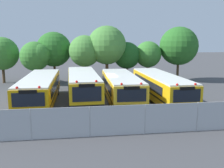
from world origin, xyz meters
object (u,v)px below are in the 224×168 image
at_px(school_bus_0, 40,89).
at_px(tree_0, 2,53).
at_px(tree_2, 53,49).
at_px(tree_4, 107,45).
at_px(school_bus_1, 83,86).
at_px(school_bus_2, 121,87).
at_px(school_bus_3, 161,86).
at_px(tree_5, 126,54).
at_px(tree_7, 180,46).
at_px(tree_3, 84,51).
at_px(tree_6, 149,54).
at_px(tree_1, 36,56).

height_order(school_bus_0, tree_0, tree_0).
bearing_deg(tree_0, tree_2, -1.23).
bearing_deg(school_bus_0, tree_4, -125.75).
bearing_deg(school_bus_1, school_bus_2, 175.43).
bearing_deg(school_bus_3, school_bus_1, -2.76).
distance_m(school_bus_0, school_bus_2, 6.97).
xyz_separation_m(tree_5, tree_7, (7.12, -0.07, 1.06)).
bearing_deg(tree_4, tree_3, 179.09).
xyz_separation_m(school_bus_0, tree_4, (6.93, 9.56, 3.45)).
xyz_separation_m(school_bus_3, tree_6, (1.85, 10.30, 2.24)).
relative_size(tree_0, tree_4, 0.81).
bearing_deg(tree_5, school_bus_2, -103.43).
xyz_separation_m(school_bus_3, tree_1, (-12.29, 10.24, 2.18)).
bearing_deg(school_bus_3, tree_5, -84.22).
relative_size(school_bus_3, tree_7, 1.54).
height_order(tree_0, tree_4, tree_4).
bearing_deg(school_bus_0, tree_5, -132.63).
distance_m(school_bus_1, tree_4, 10.56).
height_order(tree_5, tree_7, tree_7).
distance_m(tree_1, tree_6, 14.15).
xyz_separation_m(tree_1, tree_2, (1.90, 1.60, 0.81)).
distance_m(school_bus_2, tree_5, 10.75).
distance_m(school_bus_0, tree_0, 13.51).
distance_m(school_bus_0, tree_4, 12.30).
distance_m(tree_3, tree_6, 8.35).
height_order(school_bus_3, tree_5, tree_5).
relative_size(school_bus_0, tree_3, 1.79).
bearing_deg(tree_4, tree_5, 13.61).
distance_m(school_bus_0, tree_1, 10.46).
xyz_separation_m(tree_2, tree_6, (12.24, -1.54, -0.75)).
height_order(school_bus_1, tree_4, tree_4).
bearing_deg(school_bus_0, tree_2, -90.69).
xyz_separation_m(school_bus_2, tree_3, (-2.87, 9.67, 2.74)).
bearing_deg(tree_4, school_bus_2, -89.74).
relative_size(school_bus_1, tree_4, 1.42).
bearing_deg(tree_6, tree_7, -0.74).
bearing_deg(school_bus_1, tree_7, -143.94).
bearing_deg(school_bus_0, tree_0, -62.59).
xyz_separation_m(school_bus_2, tree_2, (-6.79, 11.75, 2.98)).
height_order(school_bus_1, tree_3, tree_3).
height_order(school_bus_0, tree_3, tree_3).
xyz_separation_m(school_bus_0, tree_2, (0.18, 11.68, 2.98)).
distance_m(school_bus_3, tree_3, 12.03).
xyz_separation_m(tree_1, tree_5, (11.14, 0.08, 0.07)).
xyz_separation_m(school_bus_0, tree_1, (-1.73, 10.08, 2.17)).
bearing_deg(school_bus_1, tree_2, -75.11).
bearing_deg(school_bus_3, school_bus_0, -1.48).
xyz_separation_m(tree_1, tree_7, (18.26, 0.01, 1.13)).
relative_size(school_bus_0, tree_2, 1.67).
bearing_deg(school_bus_1, tree_1, -63.49).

